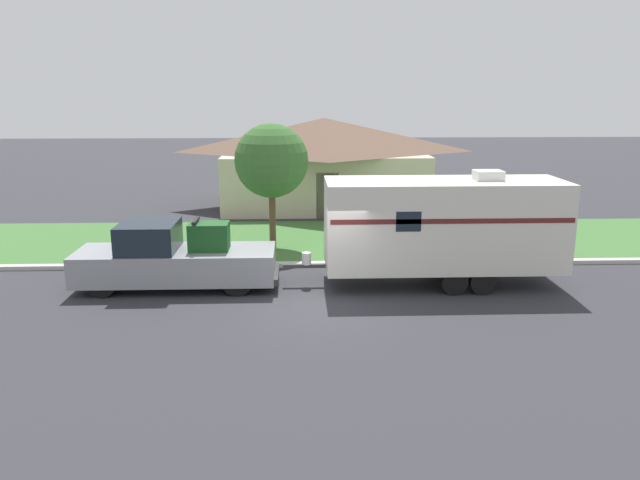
# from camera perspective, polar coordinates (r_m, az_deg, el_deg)

# --- Properties ---
(ground_plane) EXTENTS (120.00, 120.00, 0.00)m
(ground_plane) POSITION_cam_1_polar(r_m,az_deg,el_deg) (17.18, 0.21, -5.87)
(ground_plane) COLOR #2D2D33
(curb_strip) EXTENTS (80.00, 0.30, 0.14)m
(curb_strip) POSITION_cam_1_polar(r_m,az_deg,el_deg) (20.73, -0.23, -2.23)
(curb_strip) COLOR beige
(curb_strip) RESTS_ON ground_plane
(lawn_strip) EXTENTS (80.00, 7.00, 0.03)m
(lawn_strip) POSITION_cam_1_polar(r_m,az_deg,el_deg) (24.28, -0.54, 0.00)
(lawn_strip) COLOR #3D6B33
(lawn_strip) RESTS_ON ground_plane
(house_across_street) EXTENTS (10.48, 6.64, 4.37)m
(house_across_street) POSITION_cam_1_polar(r_m,az_deg,el_deg) (31.06, 0.39, 7.22)
(house_across_street) COLOR beige
(house_across_street) RESTS_ON ground_plane
(pickup_truck) EXTENTS (5.92, 2.00, 2.06)m
(pickup_truck) POSITION_cam_1_polar(r_m,az_deg,el_deg) (18.87, -13.24, -1.69)
(pickup_truck) COLOR black
(pickup_truck) RESTS_ON ground_plane
(travel_trailer) EXTENTS (8.25, 2.34, 3.44)m
(travel_trailer) POSITION_cam_1_polar(r_m,az_deg,el_deg) (18.80, 11.23, 1.42)
(travel_trailer) COLOR black
(travel_trailer) RESTS_ON ground_plane
(mailbox) EXTENTS (0.48, 0.20, 1.30)m
(mailbox) POSITION_cam_1_polar(r_m,az_deg,el_deg) (22.13, -14.86, 0.81)
(mailbox) COLOR brown
(mailbox) RESTS_ON ground_plane
(tree_in_yard) EXTENTS (2.66, 2.66, 4.58)m
(tree_in_yard) POSITION_cam_1_polar(r_m,az_deg,el_deg) (22.53, -4.46, 7.21)
(tree_in_yard) COLOR brown
(tree_in_yard) RESTS_ON ground_plane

